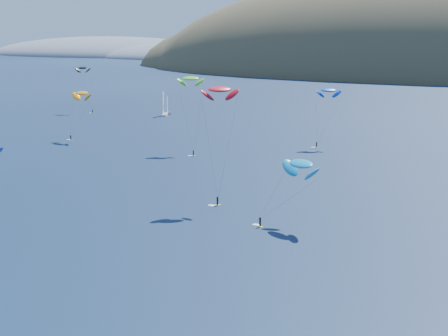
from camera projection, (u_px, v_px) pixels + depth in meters
name	position (u px, v px, depth m)	size (l,w,h in m)	color
headland	(124.00, 57.00, 916.06)	(460.00, 250.00, 60.00)	slate
sailboat	(165.00, 113.00, 287.00)	(10.51, 9.49, 12.54)	silver
kitesurfer_1	(82.00, 93.00, 222.95)	(9.60, 7.46, 19.17)	#DAFB1B
kitesurfer_3	(191.00, 78.00, 202.47)	(10.70, 13.73, 25.80)	#DAFB1B
kitesurfer_4	(329.00, 90.00, 209.83)	(9.07, 8.73, 21.31)	#DAFB1B
kitesurfer_5	(301.00, 164.00, 126.65)	(12.79, 10.68, 15.33)	#DAFB1B
kitesurfer_9	(220.00, 90.00, 141.04)	(9.01, 9.15, 28.32)	#DAFB1B
kitesurfer_12	(83.00, 68.00, 295.52)	(11.16, 5.93, 22.88)	#DAFB1B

